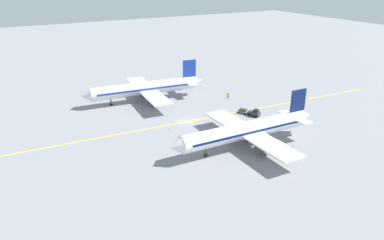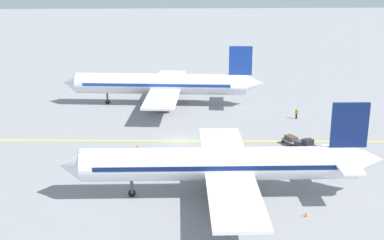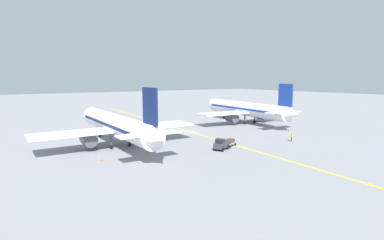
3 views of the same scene
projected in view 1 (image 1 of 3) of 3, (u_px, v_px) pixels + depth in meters
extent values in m
plane|color=gray|center=(187.00, 122.00, 92.48)|extent=(400.00, 400.00, 0.00)
cube|color=yellow|center=(187.00, 122.00, 92.48)|extent=(6.34, 119.87, 0.01)
cylinder|color=white|center=(246.00, 130.00, 77.93)|extent=(3.97, 30.04, 3.60)
cone|color=white|center=(176.00, 147.00, 70.76)|extent=(3.45, 2.44, 3.42)
cone|color=white|center=(305.00, 115.00, 85.12)|extent=(3.10, 3.04, 3.06)
cube|color=#0F1E51|center=(246.00, 130.00, 77.88)|extent=(3.97, 27.04, 0.50)
cube|color=white|center=(249.00, 133.00, 78.64)|extent=(28.06, 5.55, 0.36)
cylinder|color=#4C4C51|center=(264.00, 147.00, 75.04)|extent=(2.24, 3.23, 2.20)
cylinder|color=#4C4C51|center=(235.00, 130.00, 83.19)|extent=(2.24, 3.23, 2.20)
cube|color=#0F1E51|center=(298.00, 100.00, 82.52)|extent=(0.41, 4.00, 5.00)
cube|color=white|center=(295.00, 117.00, 83.76)|extent=(9.03, 2.51, 0.24)
cylinder|color=#4C4C51|center=(206.00, 151.00, 74.58)|extent=(0.36, 0.36, 2.00)
cylinder|color=black|center=(206.00, 155.00, 74.96)|extent=(0.29, 0.80, 0.80)
cylinder|color=#4C4C51|center=(257.00, 142.00, 78.41)|extent=(0.36, 0.36, 2.00)
cylinder|color=black|center=(257.00, 146.00, 78.79)|extent=(0.29, 0.80, 0.80)
cylinder|color=#4C4C51|center=(248.00, 136.00, 81.02)|extent=(0.36, 0.36, 2.00)
cylinder|color=black|center=(248.00, 140.00, 81.39)|extent=(0.29, 0.80, 0.80)
cylinder|color=silver|center=(144.00, 88.00, 105.54)|extent=(6.29, 30.20, 3.60)
cone|color=silver|center=(85.00, 96.00, 99.42)|extent=(3.62, 2.70, 3.42)
cone|color=silver|center=(197.00, 81.00, 111.66)|extent=(3.32, 3.26, 3.06)
cube|color=#193899|center=(144.00, 88.00, 105.49)|extent=(6.06, 27.22, 0.50)
cube|color=silver|center=(148.00, 90.00, 106.19)|extent=(28.35, 7.70, 0.36)
cylinder|color=#4C4C51|center=(153.00, 100.00, 102.42)|extent=(2.48, 3.39, 2.20)
cylinder|color=#4C4C51|center=(143.00, 90.00, 110.89)|extent=(2.48, 3.39, 2.20)
cube|color=#193899|center=(189.00, 68.00, 109.22)|extent=(0.72, 4.02, 5.00)
cube|color=silver|center=(188.00, 82.00, 110.49)|extent=(9.18, 3.20, 0.24)
cylinder|color=#4C4C51|center=(111.00, 101.00, 102.81)|extent=(0.36, 0.36, 2.00)
cylinder|color=black|center=(111.00, 104.00, 103.19)|extent=(0.35, 0.82, 0.80)
cylinder|color=#4C4C51|center=(153.00, 97.00, 105.84)|extent=(0.36, 0.36, 2.00)
cylinder|color=black|center=(153.00, 100.00, 106.21)|extent=(0.35, 0.82, 0.80)
cylinder|color=#4C4C51|center=(149.00, 94.00, 108.55)|extent=(0.36, 0.36, 2.00)
cylinder|color=black|center=(150.00, 97.00, 108.92)|extent=(0.35, 0.82, 0.80)
cube|color=#333842|center=(254.00, 113.00, 95.71)|extent=(3.35, 2.56, 0.90)
cube|color=black|center=(256.00, 111.00, 95.10)|extent=(1.51, 1.61, 0.70)
sphere|color=orange|center=(256.00, 109.00, 94.93)|extent=(0.16, 0.16, 0.16)
cylinder|color=black|center=(259.00, 115.00, 95.87)|extent=(0.74, 0.51, 0.70)
cylinder|color=black|center=(256.00, 116.00, 94.77)|extent=(0.74, 0.51, 0.70)
cylinder|color=black|center=(252.00, 113.00, 96.98)|extent=(0.74, 0.51, 0.70)
cylinder|color=black|center=(249.00, 115.00, 95.87)|extent=(0.74, 0.51, 0.70)
cube|color=gray|center=(243.00, 111.00, 97.61)|extent=(2.94, 2.31, 0.20)
cube|color=#4C382D|center=(243.00, 110.00, 97.46)|extent=(2.11, 1.75, 0.60)
cylinder|color=black|center=(248.00, 113.00, 97.61)|extent=(0.46, 0.30, 0.44)
cylinder|color=black|center=(245.00, 114.00, 96.68)|extent=(0.46, 0.30, 0.44)
cylinder|color=black|center=(241.00, 111.00, 98.78)|extent=(0.46, 0.30, 0.44)
cylinder|color=black|center=(238.00, 112.00, 97.85)|extent=(0.46, 0.30, 0.44)
cylinder|color=#23232D|center=(228.00, 97.00, 109.16)|extent=(0.16, 0.16, 0.85)
cylinder|color=#23232D|center=(228.00, 97.00, 109.25)|extent=(0.16, 0.16, 0.85)
cube|color=orange|center=(228.00, 94.00, 108.94)|extent=(0.42, 0.38, 0.60)
cylinder|color=orange|center=(229.00, 94.00, 108.83)|extent=(0.10, 0.10, 0.55)
cylinder|color=orange|center=(227.00, 94.00, 109.04)|extent=(0.10, 0.10, 0.55)
sphere|color=#9E7051|center=(228.00, 93.00, 108.78)|extent=(0.22, 0.22, 0.22)
cone|color=orange|center=(169.00, 129.00, 87.76)|extent=(0.32, 0.32, 0.55)
cone|color=orange|center=(293.00, 147.00, 78.78)|extent=(0.32, 0.32, 0.55)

